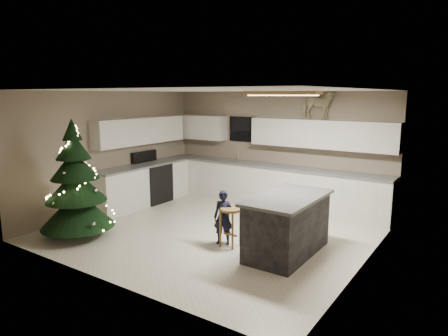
{
  "coord_description": "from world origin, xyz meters",
  "views": [
    {
      "loc": [
        4.18,
        -5.83,
        2.52
      ],
      "look_at": [
        0.0,
        0.35,
        1.15
      ],
      "focal_mm": 32.0,
      "sensor_mm": 36.0,
      "label": 1
    }
  ],
  "objects_px": {
    "toddler": "(223,218)",
    "rocking_horse": "(317,104)",
    "bar_stool": "(230,218)",
    "christmas_tree": "(76,189)",
    "island": "(287,225)"
  },
  "relations": [
    {
      "from": "toddler",
      "to": "rocking_horse",
      "type": "bearing_deg",
      "value": 59.54
    },
    {
      "from": "bar_stool",
      "to": "rocking_horse",
      "type": "height_order",
      "value": "rocking_horse"
    },
    {
      "from": "bar_stool",
      "to": "rocking_horse",
      "type": "xyz_separation_m",
      "value": [
        0.37,
        2.79,
        1.82
      ]
    },
    {
      "from": "christmas_tree",
      "to": "rocking_horse",
      "type": "relative_size",
      "value": 2.88
    },
    {
      "from": "christmas_tree",
      "to": "rocking_horse",
      "type": "bearing_deg",
      "value": 53.58
    },
    {
      "from": "christmas_tree",
      "to": "rocking_horse",
      "type": "distance_m",
      "value": 5.09
    },
    {
      "from": "bar_stool",
      "to": "christmas_tree",
      "type": "relative_size",
      "value": 0.31
    },
    {
      "from": "bar_stool",
      "to": "rocking_horse",
      "type": "bearing_deg",
      "value": 82.49
    },
    {
      "from": "island",
      "to": "toddler",
      "type": "distance_m",
      "value": 1.1
    },
    {
      "from": "christmas_tree",
      "to": "island",
      "type": "bearing_deg",
      "value": 21.87
    },
    {
      "from": "bar_stool",
      "to": "toddler",
      "type": "distance_m",
      "value": 0.16
    },
    {
      "from": "bar_stool",
      "to": "toddler",
      "type": "relative_size",
      "value": 0.7
    },
    {
      "from": "rocking_horse",
      "to": "toddler",
      "type": "bearing_deg",
      "value": 162.23
    },
    {
      "from": "christmas_tree",
      "to": "toddler",
      "type": "relative_size",
      "value": 2.28
    },
    {
      "from": "island",
      "to": "christmas_tree",
      "type": "height_order",
      "value": "christmas_tree"
    }
  ]
}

